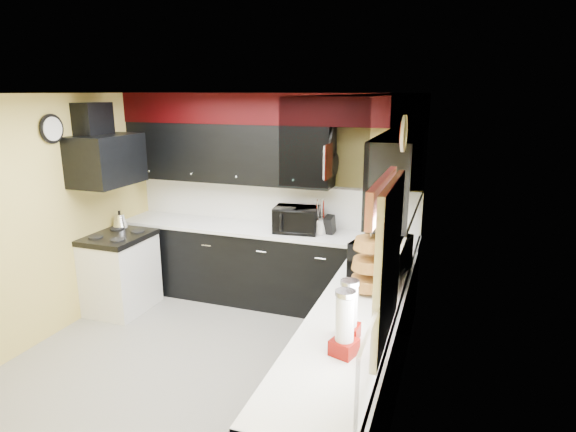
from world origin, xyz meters
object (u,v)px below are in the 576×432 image
object	(u,v)px
knife_block	(330,225)
utensil_crock	(320,227)
microwave	(381,256)
kettle	(120,221)
toaster_oven	(296,220)

from	to	relation	value
knife_block	utensil_crock	bearing A→B (deg)	-164.05
microwave	kettle	bearing A→B (deg)	94.02
kettle	utensil_crock	bearing A→B (deg)	11.34
toaster_oven	knife_block	distance (m)	0.39
knife_block	toaster_oven	bearing A→B (deg)	-167.61
toaster_oven	microwave	xyz separation A→B (m)	(1.12, -0.99, 0.01)
toaster_oven	utensil_crock	bearing A→B (deg)	-1.93
utensil_crock	knife_block	distance (m)	0.11
microwave	kettle	xyz separation A→B (m)	(-3.22, 0.53, -0.10)
knife_block	kettle	world-z (taller)	knife_block
microwave	kettle	size ratio (longest dim) A/B	3.25
toaster_oven	kettle	size ratio (longest dim) A/B	2.82
microwave	utensil_crock	xyz separation A→B (m)	(-0.84, 1.01, -0.08)
toaster_oven	knife_block	xyz separation A→B (m)	(0.39, 0.04, -0.04)
microwave	kettle	world-z (taller)	microwave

